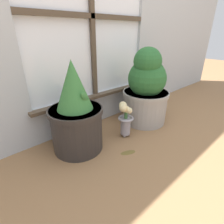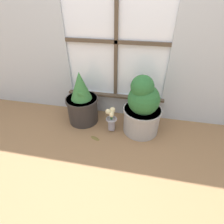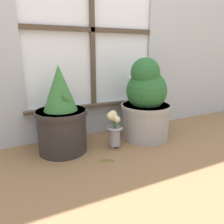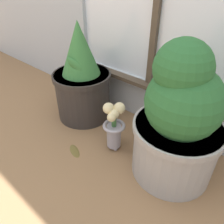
{
  "view_description": "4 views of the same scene",
  "coord_description": "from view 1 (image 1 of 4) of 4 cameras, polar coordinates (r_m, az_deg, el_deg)",
  "views": [
    {
      "loc": [
        -0.86,
        -0.65,
        0.76
      ],
      "look_at": [
        -0.04,
        0.26,
        0.2
      ],
      "focal_mm": 28.0,
      "sensor_mm": 36.0,
      "label": 1
    },
    {
      "loc": [
        0.32,
        -1.29,
        1.31
      ],
      "look_at": [
        0.02,
        0.2,
        0.23
      ],
      "focal_mm": 28.0,
      "sensor_mm": 36.0,
      "label": 2
    },
    {
      "loc": [
        -0.66,
        -1.18,
        0.7
      ],
      "look_at": [
        0.05,
        0.27,
        0.25
      ],
      "focal_mm": 35.0,
      "sensor_mm": 36.0,
      "label": 3
    },
    {
      "loc": [
        0.61,
        -0.52,
        0.87
      ],
      "look_at": [
        -0.04,
        0.23,
        0.19
      ],
      "focal_mm": 35.0,
      "sensor_mm": 36.0,
      "label": 4
    }
  ],
  "objects": [
    {
      "name": "ground_plane",
      "position": [
        1.32,
        9.08,
        -10.91
      ],
      "size": [
        10.0,
        10.0,
        0.0
      ],
      "primitive_type": "plane",
      "color": "olive"
    },
    {
      "name": "potted_plant_right",
      "position": [
        1.56,
        10.99,
        6.92
      ],
      "size": [
        0.4,
        0.4,
        0.66
      ],
      "color": "#9E9993",
      "rests_on": "ground_plane"
    },
    {
      "name": "fallen_leaf",
      "position": [
        1.24,
        5.24,
        -12.94
      ],
      "size": [
        0.12,
        0.08,
        0.01
      ],
      "color": "brown",
      "rests_on": "ground_plane"
    },
    {
      "name": "flower_vase",
      "position": [
        1.35,
        4.34,
        -1.98
      ],
      "size": [
        0.13,
        0.13,
        0.28
      ],
      "color": "#99939E",
      "rests_on": "ground_plane"
    },
    {
      "name": "potted_plant_left",
      "position": [
        1.18,
        -11.68,
        -1.08
      ],
      "size": [
        0.36,
        0.36,
        0.62
      ],
      "color": "#2D2826",
      "rests_on": "ground_plane"
    }
  ]
}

